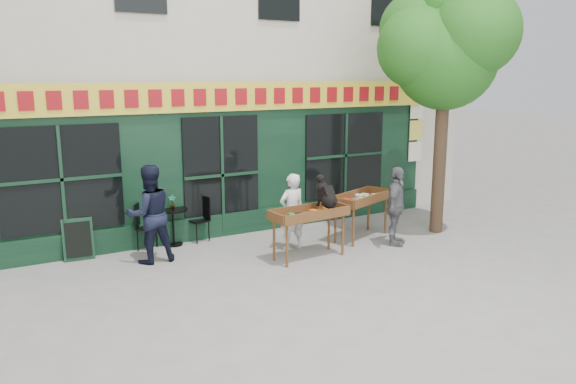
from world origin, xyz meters
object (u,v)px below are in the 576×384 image
Objects in this scene: dog at (326,191)px; bistro_table at (173,220)px; book_cart_center at (309,216)px; woman at (292,212)px; man_left at (150,214)px; man_right at (396,206)px; book_cart_right at (362,201)px.

bistro_table is at bearing 133.77° from dog.
book_cart_center is 2.57× the size of dog.
woman is at bearing 112.54° from dog.
man_right is at bearing 161.07° from man_left.
man_left is at bearing 122.25° from man_right.
man_left is (-2.69, 1.26, 0.10)m from book_cart_center.
book_cart_right is (1.69, -0.05, 0.05)m from woman.
book_cart_right is 4.43m from man_left.
man_right is at bearing -8.42° from book_cart_center.
book_cart_center is at bearing 134.71° from man_right.
dog reaches higher than book_cart_right.
book_cart_center is 0.59m from dog.
man_right is (1.99, -0.15, -0.01)m from book_cart_center.
man_right is at bearing -7.61° from dog.
bistro_table is at bearing 109.87° from man_right.
woman is 0.84× the size of man_left.
dog is 0.37× the size of man_right.
dog is 3.33m from man_left.
book_cart_center and book_cart_right have the same top height.
book_cart_right is (1.69, 0.60, 0.00)m from book_cart_center.
book_cart_center is 0.95× the size of book_cart_right.
book_cart_right is 0.88× the size of man_left.
man_left is (-3.04, 1.31, -0.37)m from dog.
bistro_table is 1.13m from man_left.
woman is 2.76m from man_left.
dog reaches higher than bistro_table.
book_cart_center is at bearing 85.98° from woman.
dog is at bearing 112.54° from woman.
dog is 1.71m from man_right.
book_cart_center is at bearing 167.85° from dog.
dog is 0.33× the size of man_left.
book_cart_right is at bearing 21.83° from dog.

